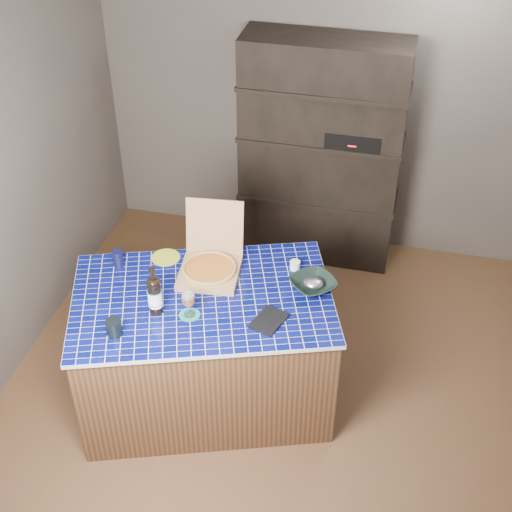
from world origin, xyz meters
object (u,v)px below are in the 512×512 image
(pizza_box, at_px, (210,266))
(bowl, at_px, (313,284))
(dvd_case, at_px, (269,321))
(wine_glass, at_px, (188,299))
(mead_bottle, at_px, (155,295))
(kitchen_island, at_px, (205,348))

(pizza_box, bearing_deg, bowl, -5.60)
(bowl, bearing_deg, dvd_case, -118.64)
(pizza_box, relative_size, wine_glass, 2.76)
(mead_bottle, xyz_separation_m, dvd_case, (0.64, 0.07, -0.12))
(kitchen_island, height_order, mead_bottle, mead_bottle)
(kitchen_island, bearing_deg, bowl, 1.49)
(mead_bottle, bearing_deg, wine_glass, 4.88)
(kitchen_island, xyz_separation_m, pizza_box, (-0.02, 0.23, 0.47))
(kitchen_island, relative_size, mead_bottle, 5.51)
(wine_glass, xyz_separation_m, dvd_case, (0.45, 0.05, -0.11))
(mead_bottle, relative_size, bowl, 1.23)
(kitchen_island, xyz_separation_m, mead_bottle, (-0.22, -0.18, 0.54))
(mead_bottle, relative_size, dvd_case, 1.50)
(mead_bottle, bearing_deg, dvd_case, 5.98)
(wine_glass, bearing_deg, bowl, 31.86)
(wine_glass, distance_m, bowl, 0.76)
(kitchen_island, relative_size, dvd_case, 8.25)
(wine_glass, relative_size, dvd_case, 0.80)
(bowl, bearing_deg, mead_bottle, -153.53)
(bowl, bearing_deg, kitchen_island, -159.35)
(pizza_box, xyz_separation_m, wine_glass, (-0.01, -0.40, 0.07))
(dvd_case, bearing_deg, mead_bottle, -155.42)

